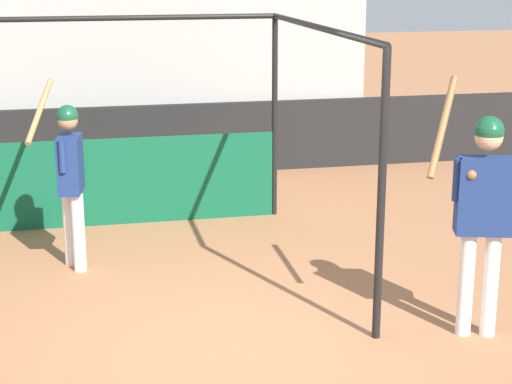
% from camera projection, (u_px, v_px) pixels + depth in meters
% --- Properties ---
extents(ground_plane, '(60.00, 60.00, 0.00)m').
position_uv_depth(ground_plane, '(233.00, 352.00, 7.06)').
color(ground_plane, '#9E6642').
extents(outfield_wall, '(24.00, 0.12, 1.06)m').
position_uv_depth(outfield_wall, '(156.00, 141.00, 12.71)').
color(outfield_wall, black).
rests_on(outfield_wall, ground).
extents(bleacher_section, '(6.50, 4.00, 3.14)m').
position_uv_depth(bleacher_section, '(142.00, 56.00, 14.38)').
color(bleacher_section, '#9E9E99').
rests_on(bleacher_section, ground).
extents(batting_cage, '(3.90, 3.84, 2.51)m').
position_uv_depth(batting_cage, '(123.00, 147.00, 9.56)').
color(batting_cage, black).
rests_on(batting_cage, ground).
extents(player_batter, '(0.58, 0.94, 1.92)m').
position_uv_depth(player_batter, '(70.00, 171.00, 8.74)').
color(player_batter, white).
rests_on(player_batter, ground).
extents(player_waiting, '(0.83, 0.52, 2.21)m').
position_uv_depth(player_waiting, '(483.00, 203.00, 7.10)').
color(player_waiting, white).
rests_on(player_waiting, ground).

